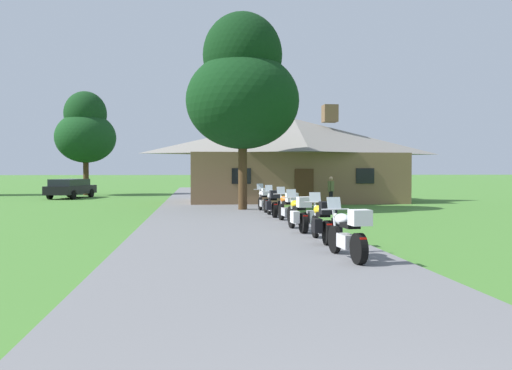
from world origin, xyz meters
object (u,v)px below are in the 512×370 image
at_px(bystander_olive_shirt_near_lodge, 331,190).
at_px(parked_black_suv_far_left, 71,188).
at_px(motorcycle_white_nearest_to_camera, 349,234).
at_px(motorcycle_yellow_third_in_row, 299,214).
at_px(tree_by_lodge_front, 243,88).
at_px(motorcycle_silver_fifth_in_row, 273,203).
at_px(motorcycle_white_farthest_in_row, 264,200).
at_px(tree_left_far, 86,131).
at_px(motorcycle_orange_fourth_in_row, 287,207).
at_px(motorcycle_yellow_second_in_row, 323,222).

bearing_deg(bystander_olive_shirt_near_lodge, parked_black_suv_far_left, -81.12).
xyz_separation_m(motorcycle_white_nearest_to_camera, bystander_olive_shirt_near_lodge, (4.13, 16.66, 0.31)).
distance_m(motorcycle_white_nearest_to_camera, motorcycle_yellow_third_in_row, 5.09).
distance_m(tree_by_lodge_front, parked_black_suv_far_left, 17.91).
height_order(motorcycle_silver_fifth_in_row, tree_by_lodge_front, tree_by_lodge_front).
xyz_separation_m(motorcycle_white_farthest_in_row, parked_black_suv_far_left, (-12.19, 14.29, 0.16)).
height_order(motorcycle_yellow_third_in_row, tree_left_far, tree_left_far).
relative_size(motorcycle_white_nearest_to_camera, motorcycle_white_farthest_in_row, 1.00).
bearing_deg(motorcycle_orange_fourth_in_row, motorcycle_yellow_third_in_row, -97.59).
bearing_deg(tree_left_far, motorcycle_orange_fourth_in_row, -62.87).
relative_size(motorcycle_yellow_second_in_row, bystander_olive_shirt_near_lodge, 1.25).
relative_size(motorcycle_orange_fourth_in_row, motorcycle_white_farthest_in_row, 1.00).
relative_size(motorcycle_yellow_third_in_row, bystander_olive_shirt_near_lodge, 1.25).
bearing_deg(tree_left_far, bystander_olive_shirt_near_lodge, -43.17).
bearing_deg(bystander_olive_shirt_near_lodge, tree_by_lodge_front, -24.98).
xyz_separation_m(motorcycle_yellow_third_in_row, parked_black_suv_far_left, (-12.27, 22.18, 0.17)).
distance_m(motorcycle_silver_fifth_in_row, parked_black_suv_far_left, 20.86).
bearing_deg(tree_by_lodge_front, bystander_olive_shirt_near_lodge, 23.28).
distance_m(motorcycle_yellow_second_in_row, motorcycle_silver_fifth_in_row, 7.77).
relative_size(bystander_olive_shirt_near_lodge, parked_black_suv_far_left, 0.34).
height_order(motorcycle_white_nearest_to_camera, parked_black_suv_far_left, parked_black_suv_far_left).
bearing_deg(motorcycle_yellow_second_in_row, motorcycle_white_nearest_to_camera, -91.22).
distance_m(motorcycle_yellow_third_in_row, tree_left_far, 29.90).
bearing_deg(bystander_olive_shirt_near_lodge, motorcycle_yellow_second_in_row, 25.75).
height_order(bystander_olive_shirt_near_lodge, tree_by_lodge_front, tree_by_lodge_front).
bearing_deg(motorcycle_white_nearest_to_camera, tree_left_far, 106.63).
bearing_deg(motorcycle_yellow_third_in_row, parked_black_suv_far_left, 115.22).
distance_m(motorcycle_white_nearest_to_camera, bystander_olive_shirt_near_lodge, 17.17).
bearing_deg(parked_black_suv_far_left, motorcycle_white_nearest_to_camera, -52.38).
bearing_deg(motorcycle_white_nearest_to_camera, motorcycle_white_farthest_in_row, 86.20).
relative_size(motorcycle_yellow_third_in_row, parked_black_suv_far_left, 0.43).
xyz_separation_m(motorcycle_yellow_second_in_row, motorcycle_orange_fourth_in_row, (-0.00, 5.35, 0.01)).
distance_m(motorcycle_white_farthest_in_row, tree_by_lodge_front, 5.75).
relative_size(motorcycle_white_farthest_in_row, tree_by_lodge_front, 0.21).
relative_size(motorcycle_silver_fifth_in_row, motorcycle_white_farthest_in_row, 1.00).
bearing_deg(bystander_olive_shirt_near_lodge, motorcycle_white_nearest_to_camera, 27.80).
bearing_deg(motorcycle_yellow_second_in_row, motorcycle_silver_fifth_in_row, 92.39).
relative_size(motorcycle_orange_fourth_in_row, bystander_olive_shirt_near_lodge, 1.25).
distance_m(motorcycle_silver_fifth_in_row, tree_by_lodge_front, 6.91).
bearing_deg(motorcycle_yellow_third_in_row, tree_left_far, 110.63).
bearing_deg(motorcycle_yellow_second_in_row, motorcycle_white_farthest_in_row, 92.24).
distance_m(motorcycle_yellow_third_in_row, tree_by_lodge_front, 10.91).
bearing_deg(motorcycle_white_farthest_in_row, motorcycle_yellow_second_in_row, -92.42).
distance_m(motorcycle_yellow_second_in_row, motorcycle_yellow_third_in_row, 2.49).
bearing_deg(motorcycle_white_nearest_to_camera, tree_by_lodge_front, 89.56).
bearing_deg(motorcycle_white_nearest_to_camera, motorcycle_yellow_second_in_row, 83.43).
bearing_deg(motorcycle_silver_fifth_in_row, tree_by_lodge_front, 101.08).
distance_m(motorcycle_orange_fourth_in_row, motorcycle_silver_fifth_in_row, 2.42).
height_order(motorcycle_yellow_third_in_row, motorcycle_white_farthest_in_row, same).
distance_m(motorcycle_silver_fifth_in_row, bystander_olive_shirt_near_lodge, 7.57).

